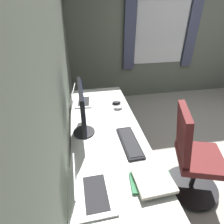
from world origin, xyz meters
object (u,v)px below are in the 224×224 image
drawer_pedestal (103,154)px  book_stack_near (153,181)px  laptop_left (79,99)px  office_chair (192,158)px  mouse_spare (116,103)px  monitor_primary (82,108)px  keyboard_main (130,142)px  laptop_leftmost (86,191)px  mouse_main (118,108)px

drawer_pedestal → book_stack_near: book_stack_near is taller
laptop_left → book_stack_near: 1.33m
book_stack_near → office_chair: 0.78m
drawer_pedestal → mouse_spare: (0.40, -0.23, 0.40)m
drawer_pedestal → monitor_primary: size_ratio=1.42×
drawer_pedestal → book_stack_near: (-0.73, -0.25, 0.41)m
mouse_spare → office_chair: (-0.73, -0.62, -0.29)m
book_stack_near → laptop_left: bearing=19.8°
keyboard_main → laptop_leftmost: bearing=137.9°
monitor_primary → laptop_left: monitor_primary is taller
keyboard_main → office_chair: 0.70m
mouse_spare → office_chair: size_ratio=0.11×
mouse_spare → office_chair: office_chair is taller
laptop_left → mouse_spare: laptop_left is taller
office_chair → keyboard_main: bearing=87.9°
book_stack_near → keyboard_main: bearing=6.1°
drawer_pedestal → laptop_left: bearing=21.7°
laptop_leftmost → office_chair: office_chair is taller
laptop_leftmost → keyboard_main: 0.60m
keyboard_main → mouse_spare: bearing=-2.1°
drawer_pedestal → book_stack_near: bearing=-161.5°
monitor_primary → book_stack_near: 0.81m
laptop_left → office_chair: 1.38m
laptop_leftmost → mouse_spare: 1.23m
laptop_left → laptop_leftmost: bearing=-179.8°
laptop_left → drawer_pedestal: bearing=-158.3°
book_stack_near → laptop_leftmost: bearing=91.7°
monitor_primary → laptop_leftmost: (-0.66, 0.02, -0.21)m
laptop_leftmost → book_stack_near: size_ratio=1.13×
monitor_primary → office_chair: bearing=-103.5°
book_stack_near → office_chair: (0.40, -0.60, -0.30)m
monitor_primary → office_chair: 1.18m
book_stack_near → office_chair: bearing=-55.9°
drawer_pedestal → mouse_main: (0.28, -0.22, 0.40)m
laptop_leftmost → laptop_left: size_ratio=1.10×
drawer_pedestal → keyboard_main: bearing=-146.9°
office_chair → laptop_left: bearing=51.2°
laptop_leftmost → mouse_spare: laptop_leftmost is taller
mouse_main → mouse_spare: size_ratio=1.00×
monitor_primary → laptop_left: 0.64m
keyboard_main → mouse_main: mouse_main is taller
monitor_primary → book_stack_near: bearing=-146.9°
mouse_main → office_chair: office_chair is taller
laptop_left → mouse_spare: size_ratio=3.02×
laptop_left → office_chair: (-0.84, -1.05, -0.32)m
book_stack_near → monitor_primary: bearing=33.1°
office_chair → laptop_leftmost: bearing=111.8°
mouse_main → book_stack_near: bearing=-178.6°
monitor_primary → mouse_main: (0.37, -0.40, -0.25)m
monitor_primary → mouse_main: bearing=-47.5°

